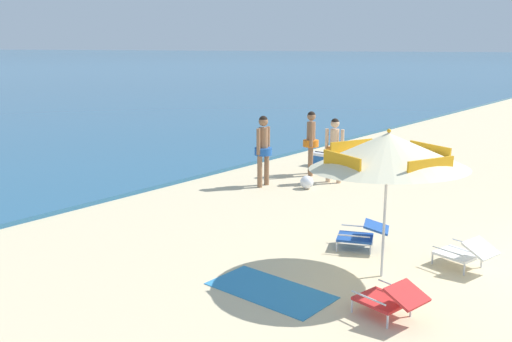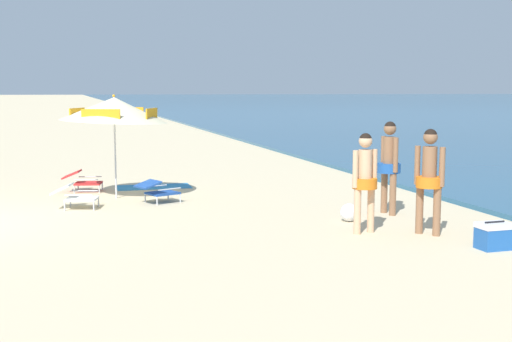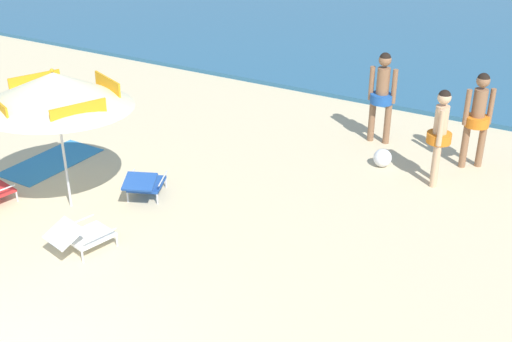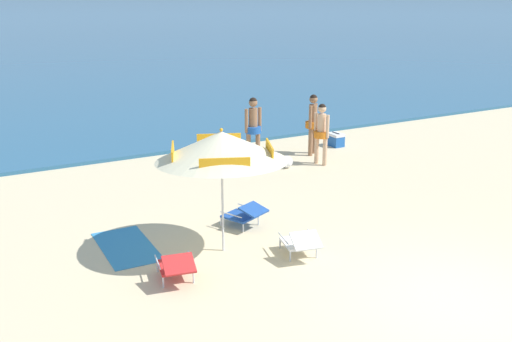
{
  "view_description": "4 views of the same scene",
  "coord_description": "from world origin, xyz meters",
  "px_view_note": "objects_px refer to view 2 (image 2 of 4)",
  "views": [
    {
      "loc": [
        -9.73,
        0.01,
        3.44
      ],
      "look_at": [
        -0.69,
        7.27,
        0.85
      ],
      "focal_mm": 39.03,
      "sensor_mm": 36.0,
      "label": 1
    },
    {
      "loc": [
        12.35,
        2.57,
        2.36
      ],
      "look_at": [
        0.47,
        5.93,
        0.85
      ],
      "focal_mm": 46.15,
      "sensor_mm": 36.0,
      "label": 2
    },
    {
      "loc": [
        4.83,
        -2.83,
        5.11
      ],
      "look_at": [
        0.24,
        5.03,
        0.6
      ],
      "focal_mm": 45.45,
      "sensor_mm": 36.0,
      "label": 3
    },
    {
      "loc": [
        -6.53,
        -5.32,
        4.5
      ],
      "look_at": [
        -0.41,
        5.67,
        0.65
      ],
      "focal_mm": 41.06,
      "sensor_mm": 36.0,
      "label": 4
    }
  ],
  "objects_px": {
    "beach_umbrella_striped_main": "(114,109)",
    "lounge_chair_beside_umbrella": "(75,195)",
    "lounge_chair_facing_sea": "(83,180)",
    "person_wading_in": "(365,176)",
    "person_standing_near_shore": "(389,161)",
    "person_standing_beside": "(429,174)",
    "cooler_box": "(494,236)",
    "beach_towel": "(154,187)",
    "beach_ball": "(349,212)",
    "lounge_chair_under_umbrella": "(157,190)"
  },
  "relations": [
    {
      "from": "lounge_chair_beside_umbrella",
      "to": "beach_ball",
      "type": "xyz_separation_m",
      "value": [
        2.7,
        4.79,
        -0.11
      ]
    },
    {
      "from": "lounge_chair_under_umbrella",
      "to": "lounge_chair_facing_sea",
      "type": "xyz_separation_m",
      "value": [
        -2.05,
        -1.5,
        -0.0
      ]
    },
    {
      "from": "beach_umbrella_striped_main",
      "to": "person_standing_near_shore",
      "type": "relative_size",
      "value": 1.61
    },
    {
      "from": "person_standing_near_shore",
      "to": "cooler_box",
      "type": "bearing_deg",
      "value": 4.16
    },
    {
      "from": "person_standing_near_shore",
      "to": "person_standing_beside",
      "type": "xyz_separation_m",
      "value": [
        1.83,
        -0.22,
        -0.02
      ]
    },
    {
      "from": "person_wading_in",
      "to": "beach_towel",
      "type": "height_order",
      "value": "person_wading_in"
    },
    {
      "from": "lounge_chair_beside_umbrella",
      "to": "person_standing_beside",
      "type": "height_order",
      "value": "person_standing_beside"
    },
    {
      "from": "person_wading_in",
      "to": "beach_umbrella_striped_main",
      "type": "bearing_deg",
      "value": -142.01
    },
    {
      "from": "lounge_chair_facing_sea",
      "to": "beach_towel",
      "type": "height_order",
      "value": "lounge_chair_facing_sea"
    },
    {
      "from": "person_standing_near_shore",
      "to": "lounge_chair_under_umbrella",
      "type": "bearing_deg",
      "value": -120.92
    },
    {
      "from": "beach_ball",
      "to": "lounge_chair_beside_umbrella",
      "type": "bearing_deg",
      "value": -119.38
    },
    {
      "from": "lounge_chair_facing_sea",
      "to": "person_standing_beside",
      "type": "relative_size",
      "value": 0.55
    },
    {
      "from": "lounge_chair_beside_umbrella",
      "to": "beach_ball",
      "type": "relative_size",
      "value": 2.97
    },
    {
      "from": "cooler_box",
      "to": "person_standing_beside",
      "type": "bearing_deg",
      "value": -159.53
    },
    {
      "from": "beach_umbrella_striped_main",
      "to": "lounge_chair_under_umbrella",
      "type": "bearing_deg",
      "value": 42.74
    },
    {
      "from": "beach_ball",
      "to": "person_standing_near_shore",
      "type": "bearing_deg",
      "value": 114.4
    },
    {
      "from": "beach_umbrella_striped_main",
      "to": "beach_towel",
      "type": "height_order",
      "value": "beach_umbrella_striped_main"
    },
    {
      "from": "lounge_chair_beside_umbrella",
      "to": "person_wading_in",
      "type": "distance_m",
      "value": 5.95
    },
    {
      "from": "lounge_chair_under_umbrella",
      "to": "person_wading_in",
      "type": "bearing_deg",
      "value": 36.84
    },
    {
      "from": "person_standing_beside",
      "to": "lounge_chair_facing_sea",
      "type": "bearing_deg",
      "value": -139.63
    },
    {
      "from": "lounge_chair_beside_umbrella",
      "to": "lounge_chair_facing_sea",
      "type": "relative_size",
      "value": 1.02
    },
    {
      "from": "person_standing_beside",
      "to": "person_wading_in",
      "type": "distance_m",
      "value": 1.04
    },
    {
      "from": "lounge_chair_under_umbrella",
      "to": "person_standing_beside",
      "type": "relative_size",
      "value": 0.57
    },
    {
      "from": "lounge_chair_beside_umbrella",
      "to": "person_standing_near_shore",
      "type": "height_order",
      "value": "person_standing_near_shore"
    },
    {
      "from": "person_standing_near_shore",
      "to": "lounge_chair_beside_umbrella",
      "type": "bearing_deg",
      "value": -111.08
    },
    {
      "from": "lounge_chair_beside_umbrella",
      "to": "beach_towel",
      "type": "bearing_deg",
      "value": 143.77
    },
    {
      "from": "person_standing_near_shore",
      "to": "beach_ball",
      "type": "relative_size",
      "value": 5.41
    },
    {
      "from": "lounge_chair_beside_umbrella",
      "to": "person_wading_in",
      "type": "bearing_deg",
      "value": 51.44
    },
    {
      "from": "lounge_chair_beside_umbrella",
      "to": "person_standing_near_shore",
      "type": "xyz_separation_m",
      "value": [
        2.24,
        5.8,
        0.76
      ]
    },
    {
      "from": "beach_umbrella_striped_main",
      "to": "person_wading_in",
      "type": "xyz_separation_m",
      "value": [
        4.78,
        3.73,
        -0.99
      ]
    },
    {
      "from": "beach_umbrella_striped_main",
      "to": "person_standing_near_shore",
      "type": "bearing_deg",
      "value": 55.87
    },
    {
      "from": "beach_ball",
      "to": "lounge_chair_under_umbrella",
      "type": "bearing_deg",
      "value": -133.34
    },
    {
      "from": "person_standing_near_shore",
      "to": "beach_towel",
      "type": "xyz_separation_m",
      "value": [
        -4.83,
        -3.91,
        -1.03
      ]
    },
    {
      "from": "lounge_chair_facing_sea",
      "to": "cooler_box",
      "type": "bearing_deg",
      "value": 37.82
    },
    {
      "from": "beach_umbrella_striped_main",
      "to": "beach_towel",
      "type": "bearing_deg",
      "value": 145.97
    },
    {
      "from": "person_standing_near_shore",
      "to": "person_wading_in",
      "type": "height_order",
      "value": "person_standing_near_shore"
    },
    {
      "from": "lounge_chair_under_umbrella",
      "to": "beach_towel",
      "type": "relative_size",
      "value": 0.55
    },
    {
      "from": "beach_umbrella_striped_main",
      "to": "lounge_chair_beside_umbrella",
      "type": "relative_size",
      "value": 2.93
    },
    {
      "from": "beach_umbrella_striped_main",
      "to": "lounge_chair_beside_umbrella",
      "type": "height_order",
      "value": "beach_umbrella_striped_main"
    },
    {
      "from": "person_wading_in",
      "to": "beach_ball",
      "type": "height_order",
      "value": "person_wading_in"
    },
    {
      "from": "person_wading_in",
      "to": "beach_ball",
      "type": "relative_size",
      "value": 5.08
    },
    {
      "from": "person_standing_near_shore",
      "to": "person_standing_beside",
      "type": "relative_size",
      "value": 1.02
    },
    {
      "from": "lounge_chair_beside_umbrella",
      "to": "person_wading_in",
      "type": "xyz_separation_m",
      "value": [
        3.68,
        4.62,
        0.69
      ]
    },
    {
      "from": "beach_umbrella_striped_main",
      "to": "person_wading_in",
      "type": "relative_size",
      "value": 1.71
    },
    {
      "from": "lounge_chair_beside_umbrella",
      "to": "beach_towel",
      "type": "distance_m",
      "value": 3.22
    },
    {
      "from": "person_standing_beside",
      "to": "person_standing_near_shore",
      "type": "bearing_deg",
      "value": 173.26
    },
    {
      "from": "lounge_chair_facing_sea",
      "to": "person_wading_in",
      "type": "xyz_separation_m",
      "value": [
        5.96,
        4.43,
        0.69
      ]
    },
    {
      "from": "person_wading_in",
      "to": "person_standing_near_shore",
      "type": "bearing_deg",
      "value": 140.67
    },
    {
      "from": "lounge_chair_facing_sea",
      "to": "person_wading_in",
      "type": "relative_size",
      "value": 0.57
    },
    {
      "from": "cooler_box",
      "to": "person_standing_near_shore",
      "type": "bearing_deg",
      "value": -175.84
    }
  ]
}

